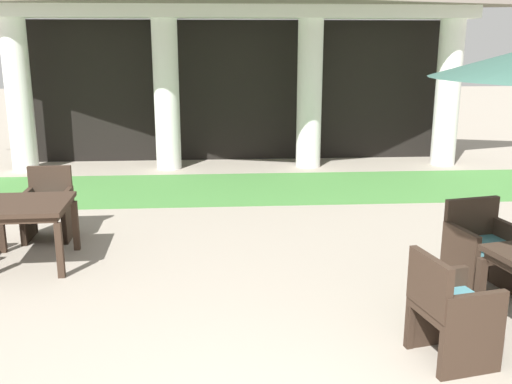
{
  "coord_description": "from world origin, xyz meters",
  "views": [
    {
      "loc": [
        -0.45,
        -2.46,
        2.44
      ],
      "look_at": [
        -0.04,
        3.54,
        0.89
      ],
      "focal_mm": 40.85,
      "sensor_mm": 36.0,
      "label": 1
    }
  ],
  "objects_px": {
    "patio_chair_mid_left_north": "(48,207)",
    "patio_chair_near_foreground_north": "(482,250)",
    "patio_chair_near_foreground_west": "(450,311)",
    "patio_table_mid_left": "(26,211)"
  },
  "relations": [
    {
      "from": "patio_chair_near_foreground_north",
      "to": "patio_table_mid_left",
      "type": "bearing_deg",
      "value": -24.19
    },
    {
      "from": "patio_chair_near_foreground_north",
      "to": "patio_chair_mid_left_north",
      "type": "xyz_separation_m",
      "value": [
        -4.76,
        1.99,
        -0.03
      ]
    },
    {
      "from": "patio_chair_near_foreground_north",
      "to": "patio_chair_near_foreground_west",
      "type": "bearing_deg",
      "value": 45.08
    },
    {
      "from": "patio_chair_mid_left_north",
      "to": "patio_chair_near_foreground_north",
      "type": "bearing_deg",
      "value": 155.3
    },
    {
      "from": "patio_chair_near_foreground_north",
      "to": "patio_table_mid_left",
      "type": "xyz_separation_m",
      "value": [
        -4.73,
        1.06,
        0.19
      ]
    },
    {
      "from": "patio_chair_near_foreground_north",
      "to": "patio_chair_mid_left_north",
      "type": "height_order",
      "value": "patio_chair_near_foreground_north"
    },
    {
      "from": "patio_chair_near_foreground_north",
      "to": "patio_chair_mid_left_north",
      "type": "bearing_deg",
      "value": -34.31
    },
    {
      "from": "patio_table_mid_left",
      "to": "patio_chair_mid_left_north",
      "type": "height_order",
      "value": "patio_chair_mid_left_north"
    },
    {
      "from": "patio_chair_near_foreground_west",
      "to": "patio_chair_near_foreground_north",
      "type": "xyz_separation_m",
      "value": [
        0.83,
        1.26,
        0.02
      ]
    },
    {
      "from": "patio_chair_near_foreground_west",
      "to": "patio_chair_mid_left_north",
      "type": "bearing_deg",
      "value": -141.17
    }
  ]
}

